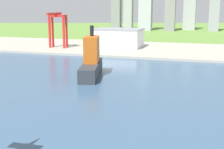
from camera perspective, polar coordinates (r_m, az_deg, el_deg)
ground_plane at (r=214.97m, az=1.73°, el=-2.56°), size 2400.00×2400.00×0.00m
water_bay at (r=160.53m, az=-4.09°, el=-7.76°), size 840.00×360.00×0.15m
industrial_pier at (r=397.84m, az=9.13°, el=4.34°), size 840.00×140.00×2.50m
container_barge at (r=252.05m, az=-3.69°, el=2.24°), size 25.39×57.11×38.95m
port_crane_red at (r=406.59m, az=-9.67°, el=8.94°), size 21.57×34.16×43.33m
warehouse_main at (r=408.98m, az=1.10°, el=6.52°), size 59.87×42.54×23.17m
distant_skyline at (r=729.00m, az=10.17°, el=11.99°), size 295.35×68.15×131.53m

